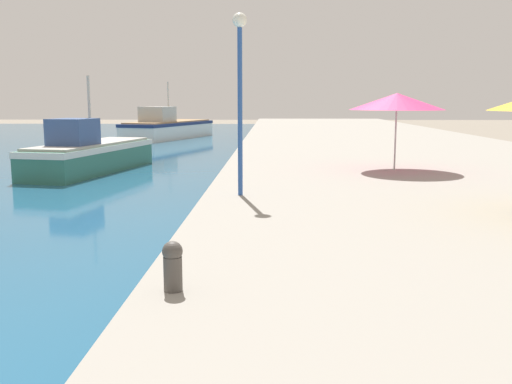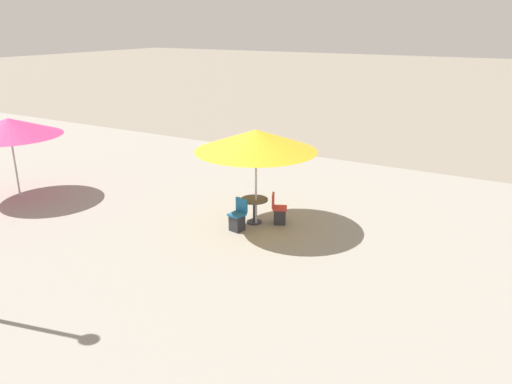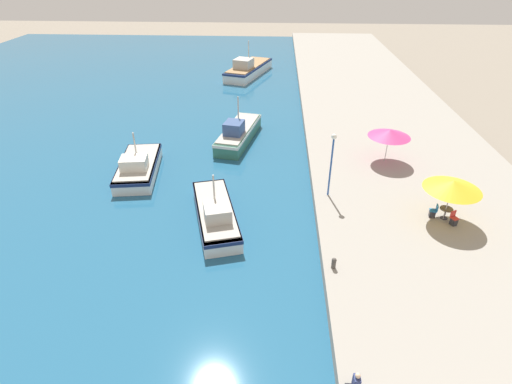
{
  "view_description": "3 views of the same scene",
  "coord_description": "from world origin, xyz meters",
  "px_view_note": "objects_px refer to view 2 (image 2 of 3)",
  "views": [
    {
      "loc": [
        1.78,
        4.39,
        3.18
      ],
      "look_at": [
        1.5,
        14.45,
        1.56
      ],
      "focal_mm": 40.0,
      "sensor_mm": 36.0,
      "label": 1
    },
    {
      "loc": [
        -3.67,
        9.56,
        6.37
      ],
      "look_at": [
        7.98,
        16.31,
        1.76
      ],
      "focal_mm": 35.0,
      "sensor_mm": 36.0,
      "label": 2
    },
    {
      "loc": [
        -2.75,
        -5.0,
        15.4
      ],
      "look_at": [
        -4.0,
        18.0,
        1.36
      ],
      "focal_mm": 28.0,
      "sensor_mm": 36.0,
      "label": 3
    }
  ],
  "objects_px": {
    "cafe_chair_left": "(279,213)",
    "cafe_chair_right": "(238,219)",
    "cafe_umbrella_white": "(9,127)",
    "cafe_table": "(254,206)",
    "cafe_umbrella_pink": "(256,140)"
  },
  "relations": [
    {
      "from": "cafe_chair_left",
      "to": "cafe_chair_right",
      "type": "height_order",
      "value": "same"
    },
    {
      "from": "cafe_umbrella_white",
      "to": "cafe_table",
      "type": "xyz_separation_m",
      "value": [
        1.98,
        -8.03,
        -1.85
      ]
    },
    {
      "from": "cafe_umbrella_pink",
      "to": "cafe_chair_left",
      "type": "xyz_separation_m",
      "value": [
        0.4,
        -0.54,
        -2.18
      ]
    },
    {
      "from": "cafe_umbrella_pink",
      "to": "cafe_umbrella_white",
      "type": "distance_m",
      "value": 8.36
    },
    {
      "from": "cafe_table",
      "to": "cafe_chair_right",
      "type": "xyz_separation_m",
      "value": [
        -0.71,
        0.13,
        -0.21
      ]
    },
    {
      "from": "cafe_chair_left",
      "to": "cafe_chair_right",
      "type": "xyz_separation_m",
      "value": [
        -1.02,
        0.78,
        0.0
      ]
    },
    {
      "from": "cafe_umbrella_white",
      "to": "cafe_table",
      "type": "relative_size",
      "value": 4.11
    },
    {
      "from": "cafe_chair_right",
      "to": "cafe_umbrella_white",
      "type": "bearing_deg",
      "value": 19.24
    },
    {
      "from": "cafe_umbrella_white",
      "to": "cafe_chair_right",
      "type": "bearing_deg",
      "value": -80.89
    },
    {
      "from": "cafe_table",
      "to": "cafe_umbrella_white",
      "type": "bearing_deg",
      "value": 103.85
    },
    {
      "from": "cafe_umbrella_pink",
      "to": "cafe_table",
      "type": "relative_size",
      "value": 4.28
    },
    {
      "from": "cafe_umbrella_pink",
      "to": "cafe_umbrella_white",
      "type": "height_order",
      "value": "cafe_umbrella_pink"
    },
    {
      "from": "cafe_umbrella_white",
      "to": "cafe_chair_left",
      "type": "xyz_separation_m",
      "value": [
        2.29,
        -8.68,
        -2.06
      ]
    },
    {
      "from": "cafe_table",
      "to": "cafe_chair_left",
      "type": "bearing_deg",
      "value": -64.74
    },
    {
      "from": "cafe_umbrella_white",
      "to": "cafe_table",
      "type": "distance_m",
      "value": 8.47
    }
  ]
}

